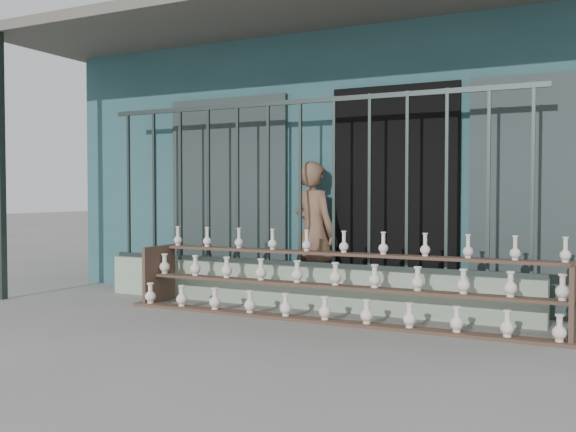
% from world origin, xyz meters
% --- Properties ---
extents(ground, '(60.00, 60.00, 0.00)m').
position_xyz_m(ground, '(0.00, 0.00, 0.00)').
color(ground, slate).
extents(workshop_building, '(7.40, 6.60, 3.21)m').
position_xyz_m(workshop_building, '(0.00, 4.23, 1.62)').
color(workshop_building, '#295056').
rests_on(workshop_building, ground).
extents(parapet_wall, '(5.00, 0.20, 0.45)m').
position_xyz_m(parapet_wall, '(0.00, 1.30, 0.23)').
color(parapet_wall, '#97AC93').
rests_on(parapet_wall, ground).
extents(security_fence, '(5.00, 0.04, 1.80)m').
position_xyz_m(security_fence, '(-0.00, 1.30, 1.35)').
color(security_fence, '#283330').
rests_on(security_fence, parapet_wall).
extents(shelf_rack, '(4.50, 0.68, 0.85)m').
position_xyz_m(shelf_rack, '(0.57, 0.89, 0.36)').
color(shelf_rack, brown).
rests_on(shelf_rack, ground).
extents(elderly_woman, '(0.68, 0.57, 1.59)m').
position_xyz_m(elderly_woman, '(0.03, 1.60, 0.79)').
color(elderly_woman, brown).
rests_on(elderly_woman, ground).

